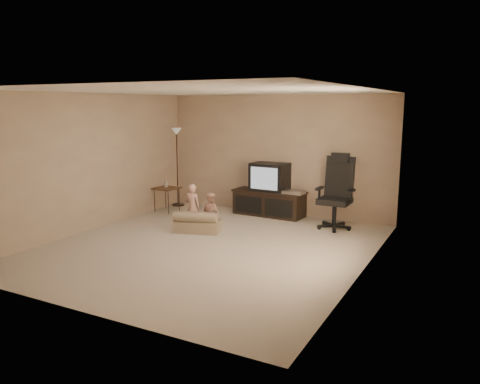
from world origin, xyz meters
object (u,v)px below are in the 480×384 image
object	(u,v)px
tv_stand	(270,194)
office_chair	(336,202)
floor_lamp	(177,149)
toddler_right	(211,212)
toddler_left	(193,207)
side_table	(167,188)
child_sofa	(197,223)

from	to	relation	value
tv_stand	office_chair	bearing A→B (deg)	-10.20
floor_lamp	toddler_right	distance (m)	2.63
office_chair	toddler_left	world-z (taller)	office_chair
side_table	floor_lamp	world-z (taller)	floor_lamp
tv_stand	toddler_left	distance (m)	1.91
office_chair	toddler_left	bearing A→B (deg)	-148.11
office_chair	side_table	distance (m)	3.66
tv_stand	floor_lamp	world-z (taller)	floor_lamp
floor_lamp	child_sofa	size ratio (longest dim) A/B	1.94
tv_stand	floor_lamp	bearing A→B (deg)	-175.10
floor_lamp	child_sofa	bearing A→B (deg)	-46.60
tv_stand	office_chair	world-z (taller)	office_chair
floor_lamp	toddler_right	xyz separation A→B (m)	(1.86, -1.62, -0.93)
tv_stand	office_chair	size ratio (longest dim) A/B	1.11
floor_lamp	toddler_left	bearing A→B (deg)	-47.92
tv_stand	child_sofa	world-z (taller)	tv_stand
office_chair	side_table	size ratio (longest dim) A/B	1.97
tv_stand	toddler_right	distance (m)	1.75
tv_stand	toddler_left	world-z (taller)	tv_stand
office_chair	toddler_left	xyz separation A→B (m)	(-2.28, -1.40, -0.07)
child_sofa	side_table	bearing A→B (deg)	126.43
child_sofa	floor_lamp	bearing A→B (deg)	116.56
side_table	child_sofa	world-z (taller)	side_table
side_table	floor_lamp	distance (m)	1.01
office_chair	floor_lamp	size ratio (longest dim) A/B	0.79
toddler_right	side_table	bearing A→B (deg)	-14.58
child_sofa	toddler_left	bearing A→B (deg)	137.11
tv_stand	toddler_right	bearing A→B (deg)	-100.64
tv_stand	office_chair	distance (m)	1.56
tv_stand	side_table	world-z (taller)	tv_stand
toddler_left	tv_stand	bearing A→B (deg)	-111.08
office_chair	toddler_right	bearing A→B (deg)	-144.72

